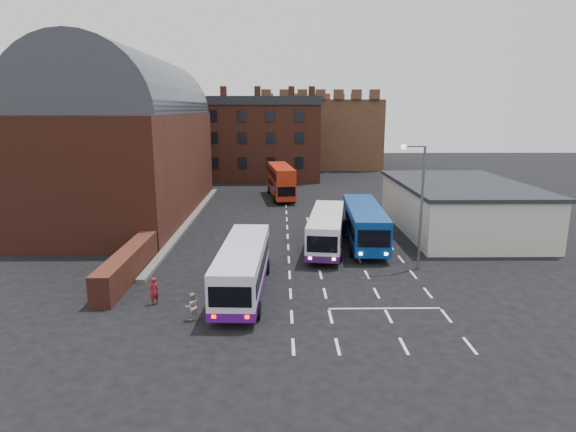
{
  "coord_description": "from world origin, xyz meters",
  "views": [
    {
      "loc": [
        -0.51,
        -27.01,
        10.47
      ],
      "look_at": [
        0.0,
        10.0,
        2.2
      ],
      "focal_mm": 30.0,
      "sensor_mm": 36.0,
      "label": 1
    }
  ],
  "objects_px": {
    "bus_white_inbound": "(326,228)",
    "pedestrian_beige": "(192,306)",
    "bus_white_outbound": "(243,265)",
    "pedestrian_red": "(154,291)",
    "bus_blue": "(364,222)",
    "bus_red_double": "(281,181)",
    "street_lamp": "(418,195)"
  },
  "relations": [
    {
      "from": "bus_white_outbound",
      "to": "pedestrian_red",
      "type": "height_order",
      "value": "bus_white_outbound"
    },
    {
      "from": "pedestrian_beige",
      "to": "bus_white_outbound",
      "type": "bearing_deg",
      "value": -144.86
    },
    {
      "from": "pedestrian_red",
      "to": "bus_red_double",
      "type": "bearing_deg",
      "value": -146.5
    },
    {
      "from": "bus_white_outbound",
      "to": "bus_red_double",
      "type": "relative_size",
      "value": 1.05
    },
    {
      "from": "bus_blue",
      "to": "pedestrian_red",
      "type": "distance_m",
      "value": 18.06
    },
    {
      "from": "street_lamp",
      "to": "pedestrian_red",
      "type": "distance_m",
      "value": 17.33
    },
    {
      "from": "bus_white_inbound",
      "to": "pedestrian_red",
      "type": "distance_m",
      "value": 14.94
    },
    {
      "from": "bus_blue",
      "to": "pedestrian_beige",
      "type": "bearing_deg",
      "value": 54.56
    },
    {
      "from": "street_lamp",
      "to": "pedestrian_red",
      "type": "bearing_deg",
      "value": -160.15
    },
    {
      "from": "bus_white_outbound",
      "to": "pedestrian_beige",
      "type": "bearing_deg",
      "value": -119.12
    },
    {
      "from": "bus_white_inbound",
      "to": "bus_red_double",
      "type": "relative_size",
      "value": 1.05
    },
    {
      "from": "street_lamp",
      "to": "bus_red_double",
      "type": "bearing_deg",
      "value": 108.66
    },
    {
      "from": "bus_red_double",
      "to": "pedestrian_beige",
      "type": "distance_m",
      "value": 34.33
    },
    {
      "from": "bus_white_inbound",
      "to": "bus_blue",
      "type": "relative_size",
      "value": 0.93
    },
    {
      "from": "bus_red_double",
      "to": "pedestrian_beige",
      "type": "bearing_deg",
      "value": 75.31
    },
    {
      "from": "bus_blue",
      "to": "bus_white_inbound",
      "type": "bearing_deg",
      "value": 25.43
    },
    {
      "from": "bus_red_double",
      "to": "street_lamp",
      "type": "relative_size",
      "value": 1.2
    },
    {
      "from": "bus_white_inbound",
      "to": "pedestrian_beige",
      "type": "relative_size",
      "value": 7.22
    },
    {
      "from": "pedestrian_beige",
      "to": "pedestrian_red",
      "type": "bearing_deg",
      "value": -62.83
    },
    {
      "from": "bus_blue",
      "to": "bus_white_outbound",
      "type": "bearing_deg",
      "value": 52.32
    },
    {
      "from": "bus_white_inbound",
      "to": "pedestrian_beige",
      "type": "distance_m",
      "value": 15.01
    },
    {
      "from": "pedestrian_beige",
      "to": "bus_red_double",
      "type": "bearing_deg",
      "value": -120.92
    },
    {
      "from": "pedestrian_red",
      "to": "pedestrian_beige",
      "type": "bearing_deg",
      "value": 96.3
    },
    {
      "from": "bus_white_outbound",
      "to": "street_lamp",
      "type": "distance_m",
      "value": 12.22
    },
    {
      "from": "bus_red_double",
      "to": "bus_blue",
      "type": "bearing_deg",
      "value": 100.97
    },
    {
      "from": "bus_blue",
      "to": "street_lamp",
      "type": "bearing_deg",
      "value": 113.17
    },
    {
      "from": "bus_white_inbound",
      "to": "pedestrian_beige",
      "type": "bearing_deg",
      "value": 66.4
    },
    {
      "from": "bus_white_outbound",
      "to": "pedestrian_beige",
      "type": "xyz_separation_m",
      "value": [
        -2.3,
        -3.75,
        -0.94
      ]
    },
    {
      "from": "bus_blue",
      "to": "pedestrian_red",
      "type": "xyz_separation_m",
      "value": [
        -13.49,
        -11.97,
        -1.01
      ]
    },
    {
      "from": "bus_blue",
      "to": "street_lamp",
      "type": "xyz_separation_m",
      "value": [
        2.31,
        -6.26,
        3.22
      ]
    },
    {
      "from": "pedestrian_red",
      "to": "pedestrian_beige",
      "type": "xyz_separation_m",
      "value": [
        2.44,
        -2.01,
        -0.05
      ]
    },
    {
      "from": "bus_white_inbound",
      "to": "bus_red_double",
      "type": "bearing_deg",
      "value": -72.26
    }
  ]
}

